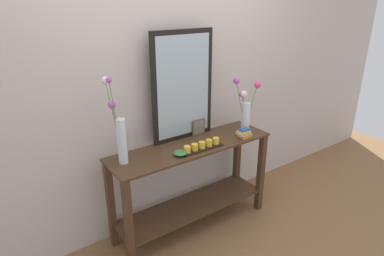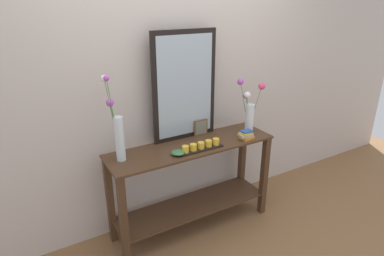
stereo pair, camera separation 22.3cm
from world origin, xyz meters
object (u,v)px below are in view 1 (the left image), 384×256
at_px(candle_tray, 202,146).
at_px(picture_frame_small, 199,127).
at_px(book_stack, 244,133).
at_px(mirror_leaning, 183,87).
at_px(vase_right, 246,108).
at_px(decorative_bowl, 180,153).
at_px(console_table, 192,178).
at_px(tall_vase_left, 120,133).

distance_m(candle_tray, picture_frame_small, 0.31).
relative_size(picture_frame_small, book_stack, 1.10).
distance_m(mirror_leaning, vase_right, 0.65).
distance_m(candle_tray, decorative_bowl, 0.21).
height_order(console_table, tall_vase_left, tall_vase_left).
bearing_deg(decorative_bowl, vase_right, 7.53).
height_order(console_table, picture_frame_small, picture_frame_small).
bearing_deg(picture_frame_small, book_stack, -42.66).
distance_m(console_table, candle_tray, 0.37).
relative_size(picture_frame_small, decorative_bowl, 1.33).
bearing_deg(vase_right, console_table, 179.93).
height_order(tall_vase_left, candle_tray, tall_vase_left).
distance_m(candle_tray, book_stack, 0.46).
bearing_deg(book_stack, vase_right, 45.36).
relative_size(vase_right, book_stack, 3.65).
distance_m(tall_vase_left, book_stack, 1.14).
bearing_deg(console_table, tall_vase_left, 175.54).
bearing_deg(vase_right, candle_tray, -169.04).
relative_size(tall_vase_left, vase_right, 1.36).
bearing_deg(book_stack, decorative_bowl, 178.06).
distance_m(decorative_bowl, book_stack, 0.67).
xyz_separation_m(picture_frame_small, book_stack, (0.30, -0.28, -0.04)).
bearing_deg(vase_right, tall_vase_left, 177.71).
relative_size(mirror_leaning, candle_tray, 2.40).
relative_size(candle_tray, book_stack, 2.89).
bearing_deg(candle_tray, console_table, 99.76).
distance_m(picture_frame_small, decorative_bowl, 0.45).
xyz_separation_m(console_table, mirror_leaning, (0.03, 0.18, 0.79)).
bearing_deg(vase_right, mirror_leaning, 162.87).
relative_size(decorative_bowl, book_stack, 0.83).
bearing_deg(decorative_bowl, console_table, 29.18).
bearing_deg(decorative_bowl, tall_vase_left, 160.13).
relative_size(console_table, mirror_leaning, 1.57).
bearing_deg(candle_tray, vase_right, 10.96).
height_order(candle_tray, decorative_bowl, candle_tray).
relative_size(tall_vase_left, book_stack, 4.98).
xyz_separation_m(tall_vase_left, picture_frame_small, (0.80, 0.10, -0.17)).
distance_m(tall_vase_left, picture_frame_small, 0.82).
height_order(mirror_leaning, decorative_bowl, mirror_leaning).
bearing_deg(book_stack, console_table, 164.99).
relative_size(vase_right, decorative_bowl, 4.43).
bearing_deg(book_stack, candle_tray, 178.22).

